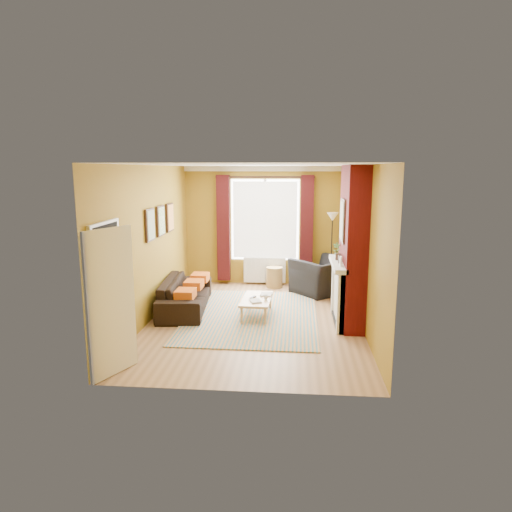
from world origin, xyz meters
name	(u,v)px	position (x,y,z in m)	size (l,w,h in m)	color
ground	(255,320)	(0.00, 0.00, 0.00)	(5.50, 5.50, 0.00)	brown
room_walls	(290,244)	(0.63, 0.28, 1.38)	(3.82, 5.54, 2.83)	olive
striped_rug	(252,315)	(-0.08, 0.23, 0.01)	(2.46, 3.39, 0.02)	teal
sofa	(185,294)	(-1.42, 0.53, 0.31)	(2.10, 0.82, 0.61)	black
armchair	(323,276)	(1.35, 1.98, 0.39)	(1.20, 1.05, 0.78)	black
coffee_table	(257,300)	(0.02, 0.21, 0.32)	(0.57, 1.08, 0.35)	tan
wicker_stool	(274,277)	(0.25, 2.40, 0.24)	(0.50, 0.50, 0.48)	olive
floor_lamp	(332,229)	(1.55, 2.39, 1.39)	(0.32, 0.32, 1.76)	black
book_a	(250,301)	(-0.08, -0.05, 0.37)	(0.19, 0.26, 0.02)	#999999
book_b	(261,294)	(0.08, 0.47, 0.36)	(0.21, 0.29, 0.02)	#999999
mug	(266,297)	(0.19, 0.13, 0.40)	(0.09, 0.09, 0.08)	#999999
tv_remote	(253,297)	(-0.05, 0.23, 0.37)	(0.11, 0.17, 0.02)	#232326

